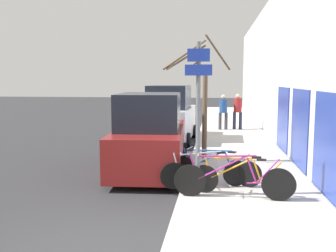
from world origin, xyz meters
TOP-DOWN VIEW (x-y plane):
  - ground_plane at (0.00, 11.20)m, footprint 80.00×80.00m
  - sidewalk_curb at (2.60, 14.00)m, footprint 3.20×32.00m
  - building_facade at (4.35, 13.92)m, footprint 0.23×32.00m
  - signpost at (1.41, 2.94)m, footprint 0.58×0.12m
  - bicycle_0 at (2.19, 2.79)m, footprint 2.59×0.44m
  - bicycle_1 at (2.38, 3.01)m, footprint 2.28×0.54m
  - bicycle_2 at (1.57, 3.54)m, footprint 2.08×0.70m
  - bicycle_3 at (1.80, 3.93)m, footprint 2.21×0.71m
  - parked_car_0 at (-0.11, 5.52)m, footprint 2.32×4.66m
  - parked_car_1 at (-0.18, 10.89)m, footprint 2.16×4.32m
  - pedestrian_near at (2.18, 14.18)m, footprint 0.47×0.40m
  - pedestrian_far at (2.92, 14.39)m, footprint 0.47×0.41m
  - street_tree at (1.39, 6.41)m, footprint 2.03×1.28m

SIDE VIEW (x-z plane):
  - ground_plane at x=0.00m, z-range 0.00..0.00m
  - sidewalk_curb at x=2.60m, z-range 0.00..0.15m
  - bicycle_3 at x=1.80m, z-range 0.09..0.96m
  - bicycle_2 at x=1.57m, z-range 0.09..0.97m
  - bicycle_1 at x=2.38m, z-range 0.09..0.97m
  - bicycle_0 at x=2.19m, z-range 0.08..1.05m
  - parked_car_0 at x=-0.11m, z-range -0.12..2.19m
  - parked_car_1 at x=-0.18m, z-range -0.13..2.33m
  - pedestrian_near at x=2.18m, z-range 0.29..2.08m
  - pedestrian_far at x=2.92m, z-range 0.29..2.12m
  - street_tree at x=1.39m, z-range 0.04..3.96m
  - signpost at x=1.41m, z-range 0.33..3.69m
  - building_facade at x=4.35m, z-range -0.02..6.48m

